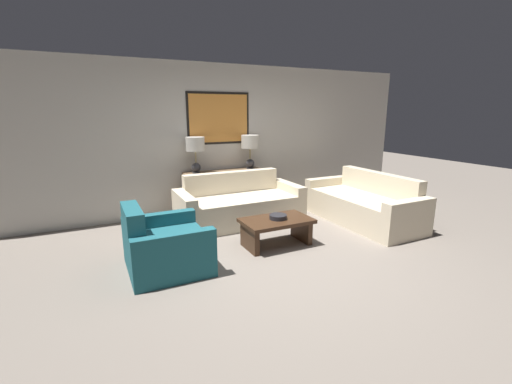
% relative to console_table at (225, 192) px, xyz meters
% --- Properties ---
extents(ground_plane, '(20.00, 20.00, 0.00)m').
position_rel_console_table_xyz_m(ground_plane, '(0.00, -2.28, -0.39)').
color(ground_plane, slate).
extents(back_wall, '(8.26, 0.12, 2.65)m').
position_rel_console_table_xyz_m(back_wall, '(0.00, 0.27, 0.94)').
color(back_wall, beige).
rests_on(back_wall, ground_plane).
extents(console_table, '(1.46, 0.38, 0.77)m').
position_rel_console_table_xyz_m(console_table, '(0.00, 0.00, 0.00)').
color(console_table, brown).
rests_on(console_table, ground_plane).
extents(table_lamp_left, '(0.32, 0.32, 0.63)m').
position_rel_console_table_xyz_m(table_lamp_left, '(-0.52, 0.00, 0.83)').
color(table_lamp_left, '#333338').
rests_on(table_lamp_left, console_table).
extents(table_lamp_right, '(0.32, 0.32, 0.63)m').
position_rel_console_table_xyz_m(table_lamp_right, '(0.52, 0.00, 0.83)').
color(table_lamp_right, '#333338').
rests_on(table_lamp_right, console_table).
extents(couch_by_back_wall, '(2.05, 0.91, 0.81)m').
position_rel_console_table_xyz_m(couch_by_back_wall, '(0.00, -0.66, -0.10)').
color(couch_by_back_wall, beige).
rests_on(couch_by_back_wall, ground_plane).
extents(couch_by_side, '(0.91, 2.05, 0.81)m').
position_rel_console_table_xyz_m(couch_by_side, '(1.89, -1.55, -0.10)').
color(couch_by_side, beige).
rests_on(couch_by_side, ground_plane).
extents(coffee_table, '(0.96, 0.58, 0.38)m').
position_rel_console_table_xyz_m(coffee_table, '(0.06, -1.81, -0.11)').
color(coffee_table, '#3D2616').
rests_on(coffee_table, ground_plane).
extents(decorative_bowl, '(0.24, 0.24, 0.06)m').
position_rel_console_table_xyz_m(decorative_bowl, '(0.08, -1.82, 0.02)').
color(decorative_bowl, '#232328').
rests_on(decorative_bowl, coffee_table).
extents(armchair_near_back_wall, '(0.90, 0.96, 0.80)m').
position_rel_console_table_xyz_m(armchair_near_back_wall, '(-1.49, -1.87, -0.11)').
color(armchair_near_back_wall, '#1E5B66').
rests_on(armchair_near_back_wall, ground_plane).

